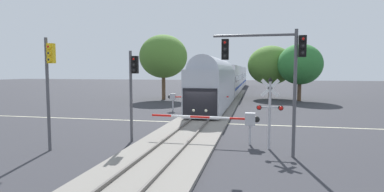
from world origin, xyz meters
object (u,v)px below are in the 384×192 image
at_px(commuter_train, 231,79).
at_px(crossing_gate_near, 237,120).
at_px(crossing_signal_mast, 270,105).
at_px(oak_far_right, 300,64).
at_px(crossing_gate_far, 180,97).
at_px(traffic_signal_near_left, 49,76).
at_px(traffic_signal_median, 133,81).
at_px(elm_centre_background, 271,65).
at_px(oak_behind_train, 163,57).
at_px(traffic_signal_near_right, 272,62).

distance_m(commuter_train, crossing_gate_near, 37.10).
xyz_separation_m(crossing_signal_mast, oak_far_right, (5.08, 27.45, 2.65)).
height_order(crossing_gate_far, oak_far_right, oak_far_right).
xyz_separation_m(commuter_train, traffic_signal_near_left, (-6.02, -40.34, 1.16)).
bearing_deg(oak_far_right, traffic_signal_median, -115.09).
bearing_deg(elm_centre_background, oak_behind_train, -161.44).
bearing_deg(commuter_train, traffic_signal_near_right, -82.65).
height_order(crossing_gate_near, traffic_signal_near_right, traffic_signal_near_right).
height_order(crossing_gate_far, traffic_signal_near_right, traffic_signal_near_right).
relative_size(traffic_signal_near_left, oak_far_right, 0.75).
bearing_deg(crossing_gate_near, traffic_signal_median, -174.04).
relative_size(crossing_gate_far, elm_centre_background, 0.80).
relative_size(commuter_train, elm_centre_background, 8.35).
bearing_deg(oak_behind_train, commuter_train, 54.70).
height_order(crossing_signal_mast, traffic_signal_median, traffic_signal_median).
xyz_separation_m(commuter_train, oak_far_right, (10.10, -10.30, 2.26)).
bearing_deg(traffic_signal_near_right, crossing_gate_near, 129.74).
distance_m(crossing_gate_far, traffic_signal_median, 13.84).
height_order(crossing_gate_near, oak_far_right, oak_far_right).
bearing_deg(oak_behind_train, crossing_gate_far, -65.57).
relative_size(crossing_gate_near, oak_behind_train, 0.68).
bearing_deg(oak_far_right, crossing_signal_mast, -100.48).
xyz_separation_m(crossing_signal_mast, elm_centre_background, (1.34, 30.62, 2.58)).
distance_m(crossing_gate_near, oak_far_right, 27.73).
relative_size(traffic_signal_near_right, oak_far_right, 0.78).
distance_m(crossing_gate_far, oak_far_right, 19.41).
bearing_deg(oak_behind_train, crossing_signal_mast, -61.94).
height_order(oak_far_right, elm_centre_background, elm_centre_background).
xyz_separation_m(crossing_gate_near, traffic_signal_near_left, (-9.29, -3.41, 2.49)).
xyz_separation_m(crossing_signal_mast, crossing_gate_far, (-8.31, 13.86, -0.93)).
bearing_deg(traffic_signal_near_right, traffic_signal_near_left, -173.41).
distance_m(traffic_signal_median, oak_behind_train, 26.21).
relative_size(crossing_gate_near, traffic_signal_near_right, 1.03).
distance_m(crossing_gate_far, elm_centre_background, 19.65).
bearing_deg(crossing_signal_mast, elm_centre_background, 87.49).
distance_m(crossing_signal_mast, crossing_gate_far, 16.19).
bearing_deg(elm_centre_background, crossing_gate_far, -119.94).
xyz_separation_m(commuter_train, crossing_signal_mast, (5.03, -37.75, -0.40)).
xyz_separation_m(crossing_gate_far, traffic_signal_median, (0.63, -13.66, 2.14)).
bearing_deg(traffic_signal_near_right, traffic_signal_median, 168.88).
distance_m(traffic_signal_near_left, oak_behind_train, 28.39).
bearing_deg(crossing_gate_far, commuter_train, 82.17).
height_order(crossing_signal_mast, traffic_signal_near_left, traffic_signal_near_left).
bearing_deg(crossing_gate_near, oak_far_right, 75.60).
xyz_separation_m(crossing_signal_mast, traffic_signal_near_left, (-11.05, -2.59, 1.56)).
relative_size(traffic_signal_near_left, elm_centre_background, 0.75).
xyz_separation_m(crossing_signal_mast, traffic_signal_median, (-7.68, 0.20, 1.21)).
xyz_separation_m(commuter_train, oak_behind_train, (-8.61, -12.16, 3.40)).
height_order(commuter_train, traffic_signal_median, commuter_train).
bearing_deg(crossing_gate_near, traffic_signal_near_left, -159.84).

